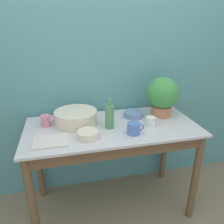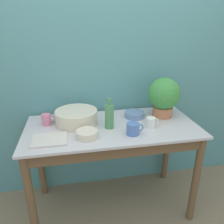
{
  "view_description": "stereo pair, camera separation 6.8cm",
  "coord_description": "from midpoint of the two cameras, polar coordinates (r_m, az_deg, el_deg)",
  "views": [
    {
      "loc": [
        -0.37,
        -1.24,
        1.61
      ],
      "look_at": [
        0.0,
        0.34,
        0.96
      ],
      "focal_mm": 35.0,
      "sensor_mm": 36.0,
      "label": 1
    },
    {
      "loc": [
        -0.3,
        -1.25,
        1.61
      ],
      "look_at": [
        0.0,
        0.34,
        0.96
      ],
      "focal_mm": 35.0,
      "sensor_mm": 36.0,
      "label": 2
    }
  ],
  "objects": [
    {
      "name": "bottle_tall",
      "position": [
        1.71,
        -1.8,
        -1.02
      ],
      "size": [
        0.07,
        0.07,
        0.25
      ],
      "color": "#4C8C59",
      "rests_on": "counter_table"
    },
    {
      "name": "potted_plant",
      "position": [
        1.97,
        12.06,
        4.32
      ],
      "size": [
        0.28,
        0.28,
        0.35
      ],
      "color": "#B7704C",
      "rests_on": "counter_table"
    },
    {
      "name": "mug_blue",
      "position": [
        1.64,
        4.56,
        -4.3
      ],
      "size": [
        0.13,
        0.1,
        0.09
      ],
      "color": "#4C70B7",
      "rests_on": "counter_table"
    },
    {
      "name": "mug_pink",
      "position": [
        1.85,
        -17.89,
        -2.15
      ],
      "size": [
        0.11,
        0.07,
        0.09
      ],
      "color": "pink",
      "rests_on": "counter_table"
    },
    {
      "name": "mug_white",
      "position": [
        1.79,
        9.06,
        -2.49
      ],
      "size": [
        0.11,
        0.07,
        0.08
      ],
      "color": "white",
      "rests_on": "counter_table"
    },
    {
      "name": "wall_back",
      "position": [
        2.04,
        -3.51,
        10.41
      ],
      "size": [
        6.0,
        0.05,
        2.4
      ],
      "color": "teal",
      "rests_on": "ground_plane"
    },
    {
      "name": "tray_board",
      "position": [
        1.62,
        -16.95,
        -7.29
      ],
      "size": [
        0.24,
        0.2,
        0.02
      ],
      "color": "beige",
      "rests_on": "counter_table"
    },
    {
      "name": "bowl_small_cream",
      "position": [
        1.61,
        -7.47,
        -5.86
      ],
      "size": [
        0.16,
        0.16,
        0.05
      ],
      "color": "beige",
      "rests_on": "counter_table"
    },
    {
      "name": "counter_table",
      "position": [
        1.84,
        -0.87,
        -8.47
      ],
      "size": [
        1.4,
        0.67,
        0.84
      ],
      "color": "brown",
      "rests_on": "ground_plane"
    },
    {
      "name": "bowl_small_blue",
      "position": [
        1.95,
        4.65,
        -0.55
      ],
      "size": [
        0.17,
        0.17,
        0.05
      ],
      "color": "#6684B2",
      "rests_on": "counter_table"
    },
    {
      "name": "bowl_wash_large",
      "position": [
        1.83,
        -10.43,
        -1.43
      ],
      "size": [
        0.35,
        0.35,
        0.11
      ],
      "color": "beige",
      "rests_on": "counter_table"
    }
  ]
}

